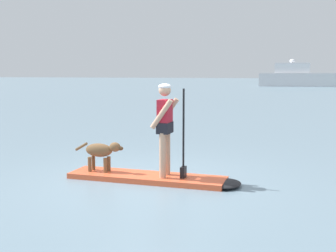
% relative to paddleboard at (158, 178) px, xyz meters
% --- Properties ---
extents(ground_plane, '(400.00, 400.00, 0.00)m').
position_rel_paddleboard_xyz_m(ground_plane, '(-0.22, -0.02, -0.05)').
color(ground_plane, slate).
extents(paddleboard, '(3.28, 1.03, 0.10)m').
position_rel_paddleboard_xyz_m(paddleboard, '(0.00, 0.00, 0.00)').
color(paddleboard, '#E55933').
rests_on(paddleboard, ground_plane).
extents(person_paddler, '(0.63, 0.51, 1.69)m').
position_rel_paddleboard_xyz_m(person_paddler, '(0.15, 0.02, 1.03)').
color(person_paddler, tan).
rests_on(person_paddler, paddleboard).
extents(dog, '(1.02, 0.28, 0.58)m').
position_rel_paddleboard_xyz_m(dog, '(-1.14, -0.12, 0.44)').
color(dog, brown).
rests_on(dog, paddleboard).
extents(moored_boat_far_starboard, '(12.33, 4.70, 4.37)m').
position_rel_paddleboard_xyz_m(moored_boat_far_starboard, '(-4.97, 63.88, 1.39)').
color(moored_boat_far_starboard, silver).
rests_on(moored_boat_far_starboard, ground_plane).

